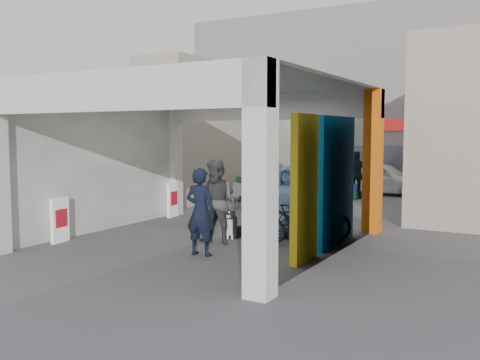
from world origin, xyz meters
The scene contains 21 objects.
ground centered at (0.00, 0.00, 0.00)m, with size 90.00×90.00×0.00m, color #525257.
arcade_canopy centered at (0.54, -0.82, 2.30)m, with size 6.40×6.45×6.40m.
far_building centered at (0.00, 13.99, 3.99)m, with size 18.00×4.08×8.00m.
plaza_bldg_left centered at (-4.50, 7.50, 2.50)m, with size 2.00×9.00×5.00m, color #AAA08C.
plaza_bldg_right centered at (4.50, 7.50, 2.50)m, with size 2.00×9.00×5.00m, color #AAA08C.
bollard_left centered at (-1.62, 2.57, 0.41)m, with size 0.09×0.09×0.82m, color #969A9F.
bollard_center centered at (0.06, 2.39, 0.48)m, with size 0.09×0.09×0.95m, color #969A9F.
bollard_right centered at (1.65, 2.29, 0.43)m, with size 0.09×0.09×0.86m, color #969A9F.
advert_board_near centered at (-2.75, -2.60, 0.51)m, with size 0.17×0.56×1.00m.
advert_board_far centered at (-2.75, 1.61, 0.51)m, with size 0.16×0.56×1.00m.
cafe_set centered at (-1.61, 4.50, 0.29)m, with size 1.36×1.10×0.82m.
produce_stand centered at (-2.47, 5.84, 0.35)m, with size 1.33×0.72×0.88m.
crate_stack centered at (0.48, 8.25, 0.28)m, with size 0.50×0.41×0.56m.
border_collie centered at (0.38, -0.30, 0.28)m, with size 0.26×0.51×0.70m.
man_with_dog centered at (0.70, -2.12, 0.88)m, with size 0.64×0.42×1.76m, color black.
man_back_turned centered at (0.41, -1.01, 0.93)m, with size 0.90×0.70×1.86m, color #434345.
man_elderly centered at (1.48, 0.44, 0.85)m, with size 0.83×0.54×1.70m, color #5F87BA.
man_crates centered at (0.61, 8.54, 0.89)m, with size 1.04×0.43×1.77m, color black.
bicycle_front centered at (1.97, 0.28, 0.53)m, with size 0.70×2.01×1.06m, color black.
bicycle_rear centered at (1.92, -0.29, 0.45)m, with size 0.42×1.50×0.90m, color black.
white_van centered at (1.02, 10.39, 0.65)m, with size 1.54×3.83×1.31m, color white.
Camera 1 is at (6.54, -10.90, 2.44)m, focal length 40.00 mm.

